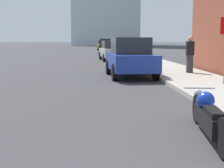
{
  "coord_description": "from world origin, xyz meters",
  "views": [
    {
      "loc": [
        1.03,
        -0.41,
        1.73
      ],
      "look_at": [
        1.44,
        6.15,
        0.79
      ],
      "focal_mm": 50.0,
      "sensor_mm": 36.0,
      "label": 1
    }
  ],
  "objects_px": {
    "parked_car_blue": "(130,57)",
    "parked_car_black": "(107,46)",
    "parked_car_yellow": "(103,45)",
    "parked_car_silver": "(112,51)",
    "pedestrian": "(190,54)",
    "motorcycle": "(208,116)"
  },
  "relations": [
    {
      "from": "parked_car_blue",
      "to": "parked_car_silver",
      "type": "height_order",
      "value": "parked_car_blue"
    },
    {
      "from": "parked_car_yellow",
      "to": "pedestrian",
      "type": "bearing_deg",
      "value": -85.68
    },
    {
      "from": "motorcycle",
      "to": "parked_car_blue",
      "type": "height_order",
      "value": "parked_car_blue"
    },
    {
      "from": "parked_car_yellow",
      "to": "pedestrian",
      "type": "height_order",
      "value": "pedestrian"
    },
    {
      "from": "parked_car_black",
      "to": "pedestrian",
      "type": "distance_m",
      "value": 23.67
    },
    {
      "from": "parked_car_silver",
      "to": "parked_car_yellow",
      "type": "relative_size",
      "value": 1.19
    },
    {
      "from": "parked_car_silver",
      "to": "parked_car_black",
      "type": "relative_size",
      "value": 1.05
    },
    {
      "from": "motorcycle",
      "to": "parked_car_silver",
      "type": "relative_size",
      "value": 0.58
    },
    {
      "from": "motorcycle",
      "to": "parked_car_blue",
      "type": "distance_m",
      "value": 9.11
    },
    {
      "from": "pedestrian",
      "to": "parked_car_blue",
      "type": "bearing_deg",
      "value": -173.52
    },
    {
      "from": "parked_car_blue",
      "to": "parked_car_black",
      "type": "bearing_deg",
      "value": 86.92
    },
    {
      "from": "motorcycle",
      "to": "parked_car_yellow",
      "type": "height_order",
      "value": "parked_car_yellow"
    },
    {
      "from": "parked_car_silver",
      "to": "motorcycle",
      "type": "bearing_deg",
      "value": -93.44
    },
    {
      "from": "parked_car_blue",
      "to": "parked_car_black",
      "type": "distance_m",
      "value": 23.82
    },
    {
      "from": "parked_car_blue",
      "to": "parked_car_yellow",
      "type": "distance_m",
      "value": 36.37
    },
    {
      "from": "parked_car_blue",
      "to": "parked_car_yellow",
      "type": "relative_size",
      "value": 1.11
    },
    {
      "from": "motorcycle",
      "to": "parked_car_silver",
      "type": "height_order",
      "value": "parked_car_silver"
    },
    {
      "from": "parked_car_blue",
      "to": "pedestrian",
      "type": "relative_size",
      "value": 2.42
    },
    {
      "from": "parked_car_blue",
      "to": "parked_car_silver",
      "type": "relative_size",
      "value": 0.93
    },
    {
      "from": "parked_car_black",
      "to": "parked_car_yellow",
      "type": "relative_size",
      "value": 1.13
    },
    {
      "from": "parked_car_silver",
      "to": "pedestrian",
      "type": "xyz_separation_m",
      "value": [
        3.08,
        -11.31,
        0.23
      ]
    },
    {
      "from": "parked_car_yellow",
      "to": "pedestrian",
      "type": "xyz_separation_m",
      "value": [
        2.93,
        -36.04,
        0.23
      ]
    }
  ]
}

